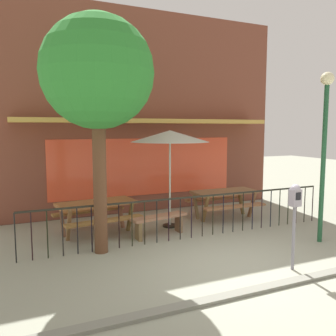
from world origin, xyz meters
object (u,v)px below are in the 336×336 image
at_px(picnic_table_left, 96,209).
at_px(patio_umbrella, 170,137).
at_px(street_tree, 98,74).
at_px(street_lamp, 325,132).
at_px(patio_bench, 159,221).
at_px(parking_meter_far, 295,204).
at_px(picnic_table_right, 224,196).

xyz_separation_m(picnic_table_left, patio_umbrella, (1.84, -0.15, 1.67)).
relative_size(street_tree, street_lamp, 1.27).
xyz_separation_m(picnic_table_left, street_lamp, (4.38, -2.58, 1.81)).
bearing_deg(picnic_table_left, patio_bench, -29.76).
distance_m(patio_umbrella, parking_meter_far, 3.67).
height_order(patio_umbrella, street_tree, street_tree).
relative_size(picnic_table_right, street_lamp, 0.50).
height_order(patio_umbrella, patio_bench, patio_umbrella).
relative_size(picnic_table_left, patio_bench, 1.36).
bearing_deg(patio_umbrella, picnic_table_right, 6.30).
height_order(parking_meter_far, street_lamp, street_lamp).
xyz_separation_m(patio_umbrella, patio_bench, (-0.54, -0.60, -1.93)).
height_order(picnic_table_right, patio_umbrella, patio_umbrella).
bearing_deg(parking_meter_far, picnic_table_left, 127.32).
distance_m(picnic_table_left, patio_umbrella, 2.49).
distance_m(patio_bench, parking_meter_far, 3.23).
distance_m(picnic_table_right, street_tree, 4.96).
relative_size(patio_umbrella, patio_bench, 1.71).
xyz_separation_m(picnic_table_right, street_lamp, (0.80, -2.63, 1.81)).
bearing_deg(street_lamp, picnic_table_left, 149.48).
distance_m(patio_bench, street_tree, 3.55).
xyz_separation_m(patio_umbrella, parking_meter_far, (0.86, -3.39, -1.10)).
distance_m(picnic_table_left, parking_meter_far, 4.49).
relative_size(patio_bench, street_lamp, 0.39).
height_order(street_tree, street_lamp, street_tree).
relative_size(patio_bench, parking_meter_far, 0.93).
bearing_deg(patio_bench, street_tree, -160.20).
distance_m(picnic_table_right, patio_umbrella, 2.43).
relative_size(picnic_table_right, street_tree, 0.39).
xyz_separation_m(picnic_table_left, parking_meter_far, (2.70, -3.54, 0.57)).
bearing_deg(picnic_table_left, street_lamp, -30.52).
xyz_separation_m(patio_bench, street_lamp, (3.08, -1.84, 2.07)).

